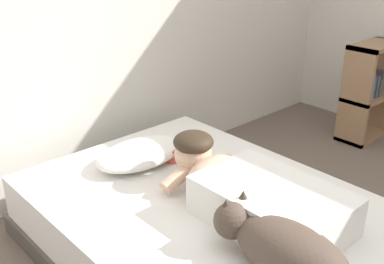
% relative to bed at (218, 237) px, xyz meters
% --- Properties ---
extents(bed, '(1.31, 1.95, 0.35)m').
position_rel_bed_xyz_m(bed, '(0.00, 0.00, 0.00)').
color(bed, '#4C4742').
rests_on(bed, ground).
extents(pillow, '(0.52, 0.32, 0.11)m').
position_rel_bed_xyz_m(pillow, '(-0.01, 0.60, 0.23)').
color(pillow, white).
rests_on(pillow, bed).
extents(person_lying, '(0.43, 0.92, 0.27)m').
position_rel_bed_xyz_m(person_lying, '(0.07, -0.11, 0.28)').
color(person_lying, white).
rests_on(person_lying, bed).
extents(dog, '(0.26, 0.57, 0.21)m').
position_rel_bed_xyz_m(dog, '(-0.14, -0.47, 0.28)').
color(dog, '#4C3D33').
rests_on(dog, bed).
extents(coffee_cup, '(0.12, 0.09, 0.07)m').
position_rel_bed_xyz_m(coffee_cup, '(0.14, 0.50, 0.21)').
color(coffee_cup, '#D84C47').
rests_on(coffee_cup, bed).
extents(cell_phone, '(0.07, 0.14, 0.01)m').
position_rel_bed_xyz_m(cell_phone, '(-0.03, -0.04, 0.18)').
color(cell_phone, black).
rests_on(cell_phone, bed).
extents(bookshelf, '(0.45, 0.24, 0.75)m').
position_rel_bed_xyz_m(bookshelf, '(1.95, 0.32, 0.22)').
color(bookshelf, '#997251').
rests_on(bookshelf, ground).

